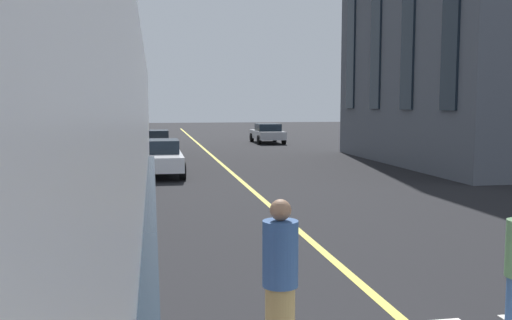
% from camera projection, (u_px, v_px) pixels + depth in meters
% --- Properties ---
extents(lane_centre_line, '(80.00, 0.16, 0.01)m').
position_uv_depth(lane_centre_line, '(227.00, 168.00, 23.97)').
color(lane_centre_line, '#D8C64C').
rests_on(lane_centre_line, ground_plane).
extents(car_white_far, '(4.40, 1.95, 1.37)m').
position_uv_depth(car_white_far, '(158.00, 157.00, 21.59)').
color(car_white_far, silver).
rests_on(car_white_far, ground_plane).
extents(car_silver_mid, '(4.40, 1.95, 1.37)m').
position_uv_depth(car_silver_mid, '(267.00, 133.00, 39.56)').
color(car_silver_mid, '#B7BABF').
rests_on(car_silver_mid, ground_plane).
extents(car_black_parked_b, '(3.90, 1.89, 1.40)m').
position_uv_depth(car_black_parked_b, '(153.00, 144.00, 28.84)').
color(car_black_parked_b, black).
rests_on(car_black_parked_b, ground_plane).
extents(pedestrian_companion, '(0.38, 0.38, 1.76)m').
position_uv_depth(pedestrian_companion, '(280.00, 281.00, 5.92)').
color(pedestrian_companion, '#997F4C').
rests_on(pedestrian_companion, ground_plane).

